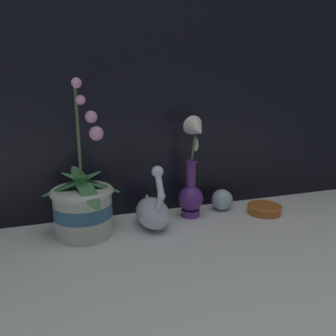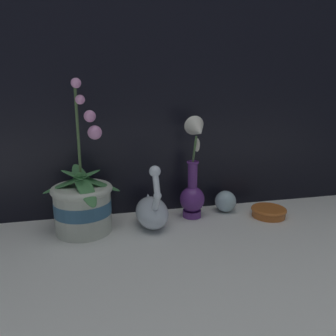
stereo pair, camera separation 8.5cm
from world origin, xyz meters
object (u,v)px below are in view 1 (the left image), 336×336
(orchid_potted_plant, at_px, (83,205))
(glass_sphere, at_px, (222,200))
(blue_vase, at_px, (192,179))
(amber_dish, at_px, (265,208))
(swan_figurine, at_px, (153,211))

(orchid_potted_plant, distance_m, glass_sphere, 0.49)
(orchid_potted_plant, xyz_separation_m, blue_vase, (0.35, 0.02, 0.04))
(amber_dish, bearing_deg, glass_sphere, 148.29)
(orchid_potted_plant, xyz_separation_m, amber_dish, (0.61, -0.02, -0.07))
(orchid_potted_plant, xyz_separation_m, glass_sphere, (0.48, 0.05, -0.05))
(swan_figurine, height_order, amber_dish, swan_figurine)
(swan_figurine, distance_m, blue_vase, 0.17)
(blue_vase, relative_size, glass_sphere, 4.56)
(blue_vase, bearing_deg, swan_figurine, -167.01)
(blue_vase, bearing_deg, amber_dish, -10.43)
(swan_figurine, distance_m, glass_sphere, 0.28)
(orchid_potted_plant, xyz_separation_m, swan_figurine, (0.21, -0.01, -0.04))
(orchid_potted_plant, height_order, swan_figurine, orchid_potted_plant)
(orchid_potted_plant, bearing_deg, swan_figurine, -2.68)
(swan_figurine, bearing_deg, orchid_potted_plant, 177.32)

